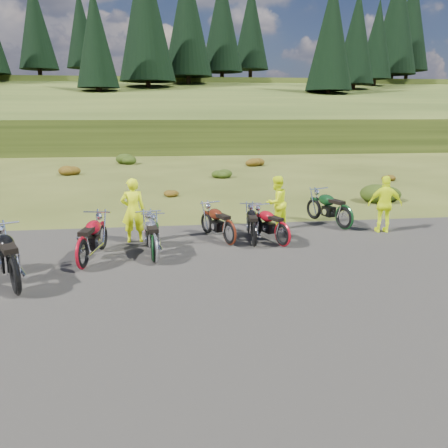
{
  "coord_description": "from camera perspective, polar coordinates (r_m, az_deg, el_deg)",
  "views": [
    {
      "loc": [
        -0.35,
        -9.68,
        3.57
      ],
      "look_at": [
        0.99,
        1.05,
        0.79
      ],
      "focal_mm": 35.0,
      "sensor_mm": 36.0,
      "label": 1
    }
  ],
  "objects": [
    {
      "name": "ground",
      "position": [
        10.32,
        -4.75,
        -5.89
      ],
      "size": [
        300.0,
        300.0,
        0.0
      ],
      "primitive_type": "plane",
      "color": "#373E14",
      "rests_on": "ground"
    },
    {
      "name": "gravel_pad",
      "position": [
        8.48,
        -4.14,
        -10.56
      ],
      "size": [
        20.0,
        12.0,
        0.04
      ],
      "primitive_type": "cube",
      "color": "black",
      "rests_on": "ground"
    },
    {
      "name": "hill_slope",
      "position": [
        59.79,
        -6.89,
        10.87
      ],
      "size": [
        300.0,
        45.97,
        9.37
      ],
      "primitive_type": null,
      "rotation": [
        0.14,
        0.0,
        0.0
      ],
      "color": "#283812",
      "rests_on": "ground"
    },
    {
      "name": "hill_plateau",
      "position": [
        119.73,
        -7.12,
        12.58
      ],
      "size": [
        300.0,
        90.0,
        9.17
      ],
      "primitive_type": "cube",
      "color": "#283812",
      "rests_on": "ground"
    },
    {
      "name": "conifer_19",
      "position": [
        82.51,
        -23.45,
        22.92
      ],
      "size": [
        6.16,
        6.16,
        16.0
      ],
      "color": "black",
      "rests_on": "ground"
    },
    {
      "name": "conifer_20",
      "position": [
        87.08,
        -18.2,
        23.04
      ],
      "size": [
        5.72,
        5.72,
        15.0
      ],
      "color": "black",
      "rests_on": "ground"
    },
    {
      "name": "conifer_21",
      "position": [
        60.97,
        -16.45,
        22.33
      ],
      "size": [
        5.28,
        5.28,
        14.0
      ],
      "color": "black",
      "rests_on": "ground"
    },
    {
      "name": "conifer_22",
      "position": [
        67.05,
        -10.25,
        25.54
      ],
      "size": [
        7.92,
        7.92,
        20.0
      ],
      "color": "black",
      "rests_on": "ground"
    },
    {
      "name": "conifer_23",
      "position": [
        73.09,
        -4.82,
        25.31
      ],
      "size": [
        7.48,
        7.48,
        19.0
      ],
      "color": "black",
      "rests_on": "ground"
    },
    {
      "name": "conifer_24",
      "position": [
        79.59,
        -0.27,
        24.96
      ],
      "size": [
        7.04,
        7.04,
        18.0
      ],
      "color": "black",
      "rests_on": "ground"
    },
    {
      "name": "conifer_25",
      "position": [
        86.41,
        3.55,
        24.43
      ],
      "size": [
        6.6,
        6.6,
        17.0
      ],
      "color": "black",
      "rests_on": "ground"
    },
    {
      "name": "conifer_26",
      "position": [
        63.21,
        13.83,
        22.93
      ],
      "size": [
        6.16,
        6.16,
        16.0
      ],
      "color": "black",
      "rests_on": "ground"
    },
    {
      "name": "conifer_27",
      "position": [
        71.01,
        16.93,
        22.32
      ],
      "size": [
        5.72,
        5.72,
        15.0
      ],
      "color": "black",
      "rests_on": "ground"
    },
    {
      "name": "conifer_28",
      "position": [
        78.95,
        19.39,
        21.78
      ],
      "size": [
        5.28,
        5.28,
        14.0
      ],
      "color": "black",
      "rests_on": "ground"
    },
    {
      "name": "conifer_29",
      "position": [
        87.55,
        21.61,
        23.59
      ],
      "size": [
        7.92,
        7.92,
        20.0
      ],
      "color": "black",
      "rests_on": "ground"
    },
    {
      "name": "conifer_30",
      "position": [
        95.67,
        23.25,
        23.0
      ],
      "size": [
        7.48,
        7.48,
        19.0
      ],
      "color": "black",
      "rests_on": "ground"
    },
    {
      "name": "shrub_2",
      "position": [
        27.11,
        -19.66,
        6.81
      ],
      "size": [
        1.3,
        1.3,
        0.77
      ],
      "primitive_type": "ellipsoid",
      "color": "#5C2A0B",
      "rests_on": "ground"
    },
    {
      "name": "shrub_3",
      "position": [
        31.87,
        -12.53,
        8.46
      ],
      "size": [
        1.56,
        1.56,
        0.92
      ],
      "primitive_type": "ellipsoid",
      "color": "#21340D",
      "rests_on": "ground"
    },
    {
      "name": "shrub_4",
      "position": [
        19.17,
        -7.17,
        4.24
      ],
      "size": [
        0.77,
        0.77,
        0.45
      ],
      "primitive_type": "ellipsoid",
      "color": "#5C2A0B",
      "rests_on": "ground"
    },
    {
      "name": "shrub_5",
      "position": [
        24.57,
        -0.39,
        6.76
      ],
      "size": [
        1.03,
        1.03,
        0.61
      ],
      "primitive_type": "ellipsoid",
      "color": "#21340D",
      "rests_on": "ground"
    },
    {
      "name": "shrub_6",
      "position": [
        30.21,
        3.94,
        8.3
      ],
      "size": [
        1.3,
        1.3,
        0.77
      ],
      "primitive_type": "ellipsoid",
      "color": "#5C2A0B",
      "rests_on": "ground"
    },
    {
      "name": "shrub_7",
      "position": [
        19.13,
        19.93,
        4.18
      ],
      "size": [
        1.56,
        1.56,
        0.92
      ],
      "primitive_type": "ellipsoid",
      "color": "#21340D",
      "rests_on": "ground"
    },
    {
      "name": "shrub_8",
      "position": [
        25.14,
        20.42,
        5.85
      ],
      "size": [
        0.77,
        0.77,
        0.45
      ],
      "primitive_type": "ellipsoid",
      "color": "#5C2A0B",
      "rests_on": "ground"
    },
    {
      "name": "motorcycle_0",
      "position": [
        9.77,
        -25.34,
        -8.51
      ],
      "size": [
        1.77,
        2.45,
        1.23
      ],
      "primitive_type": null,
      "rotation": [
        0.0,
        0.0,
        2.04
      ],
      "color": "black",
      "rests_on": "ground"
    },
    {
      "name": "motorcycle_1",
      "position": [
        10.75,
        -17.86,
        -5.74
      ],
      "size": [
        1.07,
        2.25,
        1.13
      ],
      "primitive_type": null,
      "rotation": [
        0.0,
        0.0,
        1.4
      ],
      "color": "maroon",
      "rests_on": "ground"
    },
    {
      "name": "motorcycle_2",
      "position": [
        10.83,
        -9.14,
        -5.05
      ],
      "size": [
        0.68,
        1.93,
        1.0
      ],
      "primitive_type": null,
      "rotation": [
        0.0,
        0.0,
        1.59
      ],
      "color": "black",
      "rests_on": "ground"
    },
    {
      "name": "motorcycle_3",
      "position": [
        10.76,
        -8.89,
        -5.17
      ],
      "size": [
        1.01,
        2.13,
        1.07
      ],
      "primitive_type": null,
      "rotation": [
        0.0,
        0.0,
        1.73
      ],
      "color": "#ADACB1",
      "rests_on": "ground"
    },
    {
      "name": "motorcycle_4",
      "position": [
        12.03,
        0.7,
        -2.87
      ],
      "size": [
        1.38,
        2.08,
        1.04
      ],
      "primitive_type": null,
      "rotation": [
        0.0,
        0.0,
        1.97
      ],
      "color": "#4E1A0D",
      "rests_on": "ground"
    },
    {
      "name": "motorcycle_5",
      "position": [
        11.89,
        3.94,
        -3.11
      ],
      "size": [
        0.81,
        1.99,
        1.02
      ],
      "primitive_type": null,
      "rotation": [
        0.0,
        0.0,
        1.48
      ],
      "color": "black",
      "rests_on": "ground"
    },
    {
      "name": "motorcycle_6",
      "position": [
        12.01,
        7.61,
        -3.04
      ],
      "size": [
        1.34,
        2.01,
        1.0
      ],
      "primitive_type": null,
      "rotation": [
        0.0,
        0.0,
        1.97
      ],
      "color": "maroon",
      "rests_on": "ground"
    },
    {
      "name": "motorcycle_7",
      "position": [
        14.11,
        15.34,
        -0.79
      ],
      "size": [
        1.47,
        2.3,
        1.14
      ],
      "primitive_type": null,
      "rotation": [
        0.0,
        0.0,
        1.94
      ],
      "color": "black",
      "rests_on": "ground"
    },
    {
      "name": "person_middle",
      "position": [
        12.36,
        -11.79,
        1.62
      ],
      "size": [
        0.7,
        0.51,
        1.81
      ],
      "primitive_type": "imported",
      "rotation": [
        0.0,
        0.0,
        3.26
      ],
      "color": "#CEE30B",
      "rests_on": "ground"
    },
    {
      "name": "person_right_a",
      "position": [
        13.63,
        6.84,
        2.68
      ],
      "size": [
        1.02,
        0.97,
        1.65
      ],
      "primitive_type": "imported",
      "rotation": [
        0.0,
        0.0,
        3.75
      ],
      "color": "#CEE30B",
      "rests_on": "ground"
    },
    {
      "name": "person_right_b",
      "position": [
        13.98,
        20.26,
        2.31
      ],
      "size": [
        1.06,
        0.59,
        1.72
      ],
      "primitive_type": "imported",
      "rotation": [
        0.0,
        0.0,
        2.97
      ],
      "color": "#CEE30B",
      "rests_on": "ground"
    }
  ]
}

